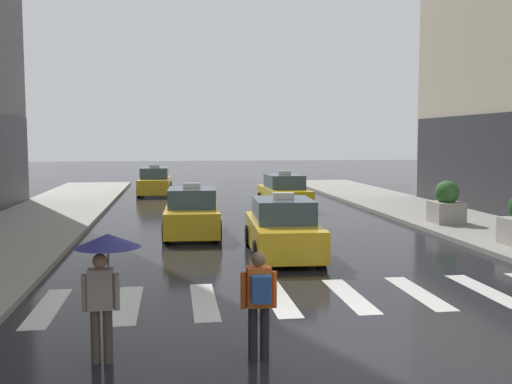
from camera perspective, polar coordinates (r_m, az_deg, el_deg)
ground_plane at (r=9.72m, az=10.13°, el=-14.81°), size 160.00×160.00×0.00m
crosswalk_markings at (r=12.47m, az=5.73°, el=-10.21°), size 11.30×2.80×0.01m
taxi_lead at (r=16.68m, az=2.63°, el=-3.71°), size 2.09×4.61×1.80m
taxi_second at (r=20.34m, az=-6.31°, el=-2.12°), size 2.05×4.60×1.80m
taxi_third at (r=27.80m, az=2.76°, el=-0.12°), size 2.07×4.60×1.80m
taxi_fourth at (r=35.20m, az=-9.94°, el=0.93°), size 2.01×4.58×1.80m
pedestrian_with_umbrella at (r=8.83m, az=-14.60°, el=-6.72°), size 0.96×0.96×1.94m
pedestrian_with_backpack at (r=8.76m, az=0.31°, el=-10.30°), size 0.55×0.43×1.65m
planter_mid_block at (r=23.05m, az=18.24°, el=-1.12°), size 1.10×1.10×1.60m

